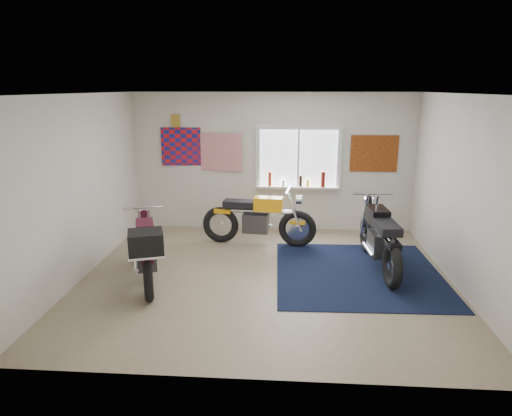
# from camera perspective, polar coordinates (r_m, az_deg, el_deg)

# --- Properties ---
(ground) EXTENTS (5.50, 5.50, 0.00)m
(ground) POSITION_cam_1_polar(r_m,az_deg,el_deg) (6.98, 1.26, -8.65)
(ground) COLOR #9E896B
(ground) RESTS_ON ground
(room_shell) EXTENTS (5.50, 5.50, 5.50)m
(room_shell) POSITION_cam_1_polar(r_m,az_deg,el_deg) (6.50, 1.34, 4.72)
(room_shell) COLOR white
(room_shell) RESTS_ON ground
(navy_rug) EXTENTS (2.56, 2.66, 0.01)m
(navy_rug) POSITION_cam_1_polar(r_m,az_deg,el_deg) (7.29, 12.63, -7.92)
(navy_rug) COLOR black
(navy_rug) RESTS_ON ground
(window_assembly) EXTENTS (1.66, 0.17, 1.26)m
(window_assembly) POSITION_cam_1_polar(r_m,az_deg,el_deg) (8.98, 5.30, 5.73)
(window_assembly) COLOR white
(window_assembly) RESTS_ON room_shell
(oil_bottles) EXTENTS (1.12, 0.09, 0.30)m
(oil_bottles) POSITION_cam_1_polar(r_m,az_deg,el_deg) (8.97, 5.75, 3.51)
(oil_bottles) COLOR maroon
(oil_bottles) RESTS_ON window_assembly
(flag_display) EXTENTS (1.60, 0.10, 1.17)m
(flag_display) POSITION_cam_1_polar(r_m,az_deg,el_deg) (9.16, -10.03, 10.68)
(flag_display) COLOR red
(flag_display) RESTS_ON room_shell
(triumph_poster) EXTENTS (0.90, 0.03, 0.70)m
(triumph_poster) POSITION_cam_1_polar(r_m,az_deg,el_deg) (9.11, 14.54, 6.61)
(triumph_poster) COLOR #A54C14
(triumph_poster) RESTS_ON room_shell
(yellow_triumph) EXTENTS (2.09, 0.63, 1.05)m
(yellow_triumph) POSITION_cam_1_polar(r_m,az_deg,el_deg) (8.25, 0.25, -1.48)
(yellow_triumph) COLOR black
(yellow_triumph) RESTS_ON ground
(black_chrome_bike) EXTENTS (0.66, 2.16, 1.11)m
(black_chrome_bike) POSITION_cam_1_polar(r_m,az_deg,el_deg) (7.40, 15.15, -3.76)
(black_chrome_bike) COLOR black
(black_chrome_bike) RESTS_ON navy_rug
(maroon_tourer) EXTENTS (0.97, 1.96, 1.01)m
(maroon_tourer) POSITION_cam_1_polar(r_m,az_deg,el_deg) (6.73, -13.56, -5.18)
(maroon_tourer) COLOR black
(maroon_tourer) RESTS_ON ground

